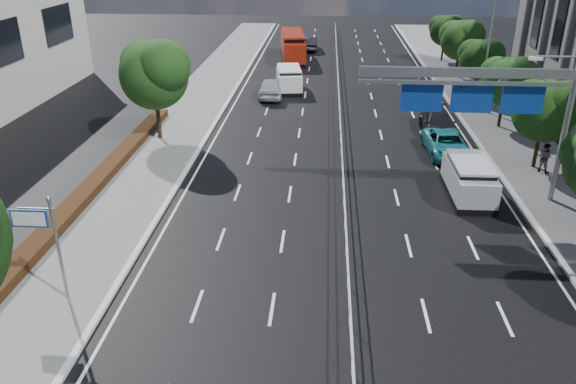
{
  "coord_description": "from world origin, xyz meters",
  "views": [
    {
      "loc": [
        -1.05,
        -16.84,
        12.6
      ],
      "look_at": [
        -2.56,
        5.1,
        2.4
      ],
      "focal_mm": 35.0,
      "sensor_mm": 36.0,
      "label": 1
    }
  ],
  "objects_px": {
    "silver_minivan": "(469,179)",
    "parked_car_teal": "(447,144)",
    "red_bus": "(293,45)",
    "pedestrian_b": "(544,158)",
    "parked_car_dark": "(438,123)",
    "near_car_silver": "(271,88)",
    "white_minivan": "(289,79)",
    "overhead_gantry": "(489,93)",
    "near_car_dark": "(310,44)",
    "toilet_sign": "(43,232)"
  },
  "relations": [
    {
      "from": "toilet_sign",
      "to": "silver_minivan",
      "type": "distance_m",
      "value": 20.43
    },
    {
      "from": "near_car_silver",
      "to": "white_minivan",
      "type": "bearing_deg",
      "value": -122.77
    },
    {
      "from": "white_minivan",
      "to": "pedestrian_b",
      "type": "relative_size",
      "value": 2.86
    },
    {
      "from": "white_minivan",
      "to": "pedestrian_b",
      "type": "xyz_separation_m",
      "value": [
        15.7,
        -17.68,
        0.0
      ]
    },
    {
      "from": "overhead_gantry",
      "to": "parked_car_teal",
      "type": "distance_m",
      "value": 8.04
    },
    {
      "from": "silver_minivan",
      "to": "pedestrian_b",
      "type": "relative_size",
      "value": 2.74
    },
    {
      "from": "silver_minivan",
      "to": "red_bus",
      "type": "bearing_deg",
      "value": 107.95
    },
    {
      "from": "overhead_gantry",
      "to": "near_car_dark",
      "type": "bearing_deg",
      "value": 103.73
    },
    {
      "from": "near_car_dark",
      "to": "silver_minivan",
      "type": "relative_size",
      "value": 0.97
    },
    {
      "from": "overhead_gantry",
      "to": "parked_car_dark",
      "type": "height_order",
      "value": "overhead_gantry"
    },
    {
      "from": "parked_car_dark",
      "to": "red_bus",
      "type": "bearing_deg",
      "value": 115.16
    },
    {
      "from": "toilet_sign",
      "to": "near_car_dark",
      "type": "distance_m",
      "value": 50.63
    },
    {
      "from": "red_bus",
      "to": "pedestrian_b",
      "type": "height_order",
      "value": "red_bus"
    },
    {
      "from": "toilet_sign",
      "to": "white_minivan",
      "type": "distance_m",
      "value": 32.18
    },
    {
      "from": "overhead_gantry",
      "to": "near_car_silver",
      "type": "relative_size",
      "value": 2.16
    },
    {
      "from": "toilet_sign",
      "to": "near_car_silver",
      "type": "bearing_deg",
      "value": 79.65
    },
    {
      "from": "parked_car_teal",
      "to": "near_car_dark",
      "type": "bearing_deg",
      "value": 102.92
    },
    {
      "from": "silver_minivan",
      "to": "parked_car_dark",
      "type": "xyz_separation_m",
      "value": [
        0.18,
        10.03,
        -0.21
      ]
    },
    {
      "from": "red_bus",
      "to": "silver_minivan",
      "type": "distance_m",
      "value": 36.04
    },
    {
      "from": "near_car_silver",
      "to": "pedestrian_b",
      "type": "xyz_separation_m",
      "value": [
        17.06,
        -15.38,
        0.19
      ]
    },
    {
      "from": "near_car_dark",
      "to": "toilet_sign",
      "type": "bearing_deg",
      "value": 80.1
    },
    {
      "from": "toilet_sign",
      "to": "white_minivan",
      "type": "bearing_deg",
      "value": 78.0
    },
    {
      "from": "overhead_gantry",
      "to": "silver_minivan",
      "type": "xyz_separation_m",
      "value": [
        -0.24,
        0.38,
        -4.64
      ]
    },
    {
      "from": "toilet_sign",
      "to": "parked_car_dark",
      "type": "height_order",
      "value": "toilet_sign"
    },
    {
      "from": "toilet_sign",
      "to": "white_minivan",
      "type": "height_order",
      "value": "toilet_sign"
    },
    {
      "from": "overhead_gantry",
      "to": "parked_car_dark",
      "type": "relative_size",
      "value": 1.98
    },
    {
      "from": "white_minivan",
      "to": "parked_car_teal",
      "type": "height_order",
      "value": "white_minivan"
    },
    {
      "from": "white_minivan",
      "to": "silver_minivan",
      "type": "bearing_deg",
      "value": -70.73
    },
    {
      "from": "silver_minivan",
      "to": "parked_car_dark",
      "type": "height_order",
      "value": "silver_minivan"
    },
    {
      "from": "parked_car_teal",
      "to": "silver_minivan",
      "type": "bearing_deg",
      "value": -92.91
    },
    {
      "from": "white_minivan",
      "to": "toilet_sign",
      "type": "bearing_deg",
      "value": -109.91
    },
    {
      "from": "pedestrian_b",
      "to": "silver_minivan",
      "type": "bearing_deg",
      "value": 72.16
    },
    {
      "from": "red_bus",
      "to": "pedestrian_b",
      "type": "relative_size",
      "value": 5.74
    },
    {
      "from": "red_bus",
      "to": "parked_car_dark",
      "type": "xyz_separation_m",
      "value": [
        11.44,
        -24.21,
        -0.76
      ]
    },
    {
      "from": "toilet_sign",
      "to": "pedestrian_b",
      "type": "distance_m",
      "value": 26.33
    },
    {
      "from": "silver_minivan",
      "to": "parked_car_teal",
      "type": "height_order",
      "value": "silver_minivan"
    },
    {
      "from": "near_car_dark",
      "to": "overhead_gantry",
      "type": "bearing_deg",
      "value": 102.87
    },
    {
      "from": "silver_minivan",
      "to": "parked_car_teal",
      "type": "relative_size",
      "value": 0.93
    },
    {
      "from": "toilet_sign",
      "to": "near_car_dark",
      "type": "xyz_separation_m",
      "value": [
        7.94,
        49.95,
        -2.19
      ]
    },
    {
      "from": "overhead_gantry",
      "to": "parked_car_dark",
      "type": "distance_m",
      "value": 11.48
    },
    {
      "from": "overhead_gantry",
      "to": "near_car_dark",
      "type": "height_order",
      "value": "overhead_gantry"
    },
    {
      "from": "red_bus",
      "to": "silver_minivan",
      "type": "xyz_separation_m",
      "value": [
        11.26,
        -34.24,
        -0.55
      ]
    },
    {
      "from": "near_car_silver",
      "to": "near_car_dark",
      "type": "bearing_deg",
      "value": -99.37
    },
    {
      "from": "parked_car_teal",
      "to": "pedestrian_b",
      "type": "distance_m",
      "value": 5.61
    },
    {
      "from": "silver_minivan",
      "to": "parked_car_dark",
      "type": "distance_m",
      "value": 10.03
    },
    {
      "from": "parked_car_teal",
      "to": "parked_car_dark",
      "type": "xyz_separation_m",
      "value": [
        0.18,
        4.04,
        0.04
      ]
    },
    {
      "from": "near_car_silver",
      "to": "parked_car_dark",
      "type": "xyz_separation_m",
      "value": [
        12.32,
        -8.66,
        -0.06
      ]
    },
    {
      "from": "red_bus",
      "to": "pedestrian_b",
      "type": "distance_m",
      "value": 34.91
    },
    {
      "from": "parked_car_teal",
      "to": "toilet_sign",
      "type": "bearing_deg",
      "value": -139.67
    },
    {
      "from": "near_car_silver",
      "to": "pedestrian_b",
      "type": "distance_m",
      "value": 22.97
    }
  ]
}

